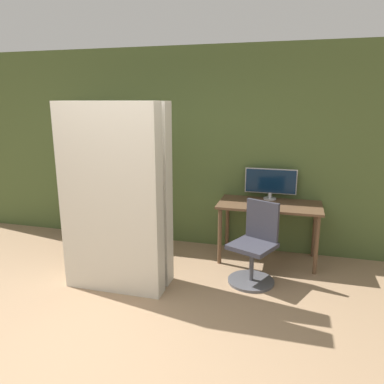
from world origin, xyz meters
The scene contains 8 objects.
ground_plane centered at (0.00, 0.00, 0.00)m, with size 16.00×16.00×0.00m, color #937556.
wall_back centered at (0.00, 2.66, 1.35)m, with size 8.00×0.06×2.70m.
desk centered at (1.25, 2.30, 0.65)m, with size 1.27×0.66×0.75m.
monitor centered at (1.24, 2.53, 0.98)m, with size 0.66×0.16×0.40m.
office_chair centered at (1.15, 1.67, 0.36)m, with size 0.58×0.58×0.91m.
bookshelf centered at (-1.34, 2.53, 0.89)m, with size 0.82×0.26×1.77m.
mattress_near centered at (-0.28, 1.08, 1.00)m, with size 1.09×0.22×2.00m.
mattress_far centered at (-0.28, 1.37, 1.00)m, with size 1.09×0.22×2.00m.
Camera 1 is at (1.51, -2.29, 1.99)m, focal length 35.00 mm.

